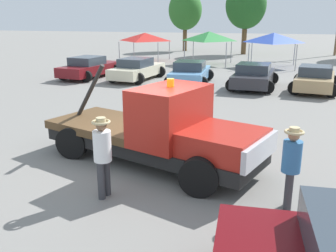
{
  "coord_description": "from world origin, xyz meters",
  "views": [
    {
      "loc": [
        3.04,
        -8.89,
        3.77
      ],
      "look_at": [
        0.5,
        0.0,
        1.05
      ],
      "focal_mm": 40.0,
      "sensor_mm": 36.0,
      "label": 1
    }
  ],
  "objects_px": {
    "person_near_truck": "(291,162)",
    "parked_car_charcoal": "(254,76)",
    "parked_car_skyblue": "(190,73)",
    "canopy_tent_green": "(209,36)",
    "tree_left": "(185,10)",
    "canopy_tent_red": "(145,37)",
    "tow_truck": "(161,132)",
    "person_at_hood": "(102,151)",
    "traffic_cone": "(214,127)",
    "parked_car_cream": "(137,69)",
    "parked_car_maroon": "(89,67)",
    "canopy_tent_blue": "(274,38)",
    "tree_center": "(246,5)",
    "parked_car_tan": "(315,79)"
  },
  "relations": [
    {
      "from": "person_at_hood",
      "to": "tree_left",
      "type": "relative_size",
      "value": 0.27
    },
    {
      "from": "canopy_tent_green",
      "to": "tree_left",
      "type": "relative_size",
      "value": 0.51
    },
    {
      "from": "tree_center",
      "to": "parked_car_cream",
      "type": "bearing_deg",
      "value": -105.04
    },
    {
      "from": "parked_car_charcoal",
      "to": "canopy_tent_blue",
      "type": "height_order",
      "value": "canopy_tent_blue"
    },
    {
      "from": "person_near_truck",
      "to": "traffic_cone",
      "type": "xyz_separation_m",
      "value": [
        -2.24,
        4.51,
        -0.76
      ]
    },
    {
      "from": "canopy_tent_blue",
      "to": "parked_car_cream",
      "type": "bearing_deg",
      "value": -132.97
    },
    {
      "from": "person_near_truck",
      "to": "parked_car_tan",
      "type": "height_order",
      "value": "person_near_truck"
    },
    {
      "from": "traffic_cone",
      "to": "parked_car_tan",
      "type": "bearing_deg",
      "value": 66.67
    },
    {
      "from": "canopy_tent_green",
      "to": "tree_center",
      "type": "xyz_separation_m",
      "value": [
        1.98,
        9.34,
        2.57
      ]
    },
    {
      "from": "parked_car_charcoal",
      "to": "tree_left",
      "type": "relative_size",
      "value": 0.69
    },
    {
      "from": "person_near_truck",
      "to": "canopy_tent_blue",
      "type": "height_order",
      "value": "canopy_tent_blue"
    },
    {
      "from": "parked_car_maroon",
      "to": "tree_center",
      "type": "height_order",
      "value": "tree_center"
    },
    {
      "from": "person_at_hood",
      "to": "canopy_tent_blue",
      "type": "distance_m",
      "value": 23.46
    },
    {
      "from": "parked_car_tan",
      "to": "tree_center",
      "type": "relative_size",
      "value": 0.62
    },
    {
      "from": "parked_car_maroon",
      "to": "canopy_tent_red",
      "type": "relative_size",
      "value": 1.39
    },
    {
      "from": "parked_car_skyblue",
      "to": "canopy_tent_green",
      "type": "xyz_separation_m",
      "value": [
        -0.59,
        9.34,
        1.59
      ]
    },
    {
      "from": "parked_car_tan",
      "to": "canopy_tent_blue",
      "type": "height_order",
      "value": "canopy_tent_blue"
    },
    {
      "from": "tow_truck",
      "to": "person_at_hood",
      "type": "distance_m",
      "value": 2.17
    },
    {
      "from": "parked_car_maroon",
      "to": "tow_truck",
      "type": "bearing_deg",
      "value": -138.15
    },
    {
      "from": "person_near_truck",
      "to": "parked_car_charcoal",
      "type": "height_order",
      "value": "person_near_truck"
    },
    {
      "from": "parked_car_charcoal",
      "to": "tree_left",
      "type": "distance_m",
      "value": 23.12
    },
    {
      "from": "parked_car_skyblue",
      "to": "person_at_hood",
      "type": "bearing_deg",
      "value": -178.07
    },
    {
      "from": "tow_truck",
      "to": "parked_car_charcoal",
      "type": "relative_size",
      "value": 1.41
    },
    {
      "from": "tow_truck",
      "to": "parked_car_maroon",
      "type": "height_order",
      "value": "tow_truck"
    },
    {
      "from": "tree_center",
      "to": "traffic_cone",
      "type": "xyz_separation_m",
      "value": [
        1.48,
        -27.83,
        -4.55
      ]
    },
    {
      "from": "traffic_cone",
      "to": "canopy_tent_green",
      "type": "bearing_deg",
      "value": 100.6
    },
    {
      "from": "canopy_tent_blue",
      "to": "tree_center",
      "type": "distance_m",
      "value": 10.44
    },
    {
      "from": "parked_car_skyblue",
      "to": "traffic_cone",
      "type": "bearing_deg",
      "value": -165.92
    },
    {
      "from": "person_near_truck",
      "to": "parked_car_charcoal",
      "type": "xyz_separation_m",
      "value": [
        -1.54,
        13.47,
        -0.37
      ]
    },
    {
      "from": "person_at_hood",
      "to": "canopy_tent_green",
      "type": "distance_m",
      "value": 23.66
    },
    {
      "from": "tree_left",
      "to": "traffic_cone",
      "type": "height_order",
      "value": "tree_left"
    },
    {
      "from": "person_at_hood",
      "to": "parked_car_tan",
      "type": "relative_size",
      "value": 0.4
    },
    {
      "from": "person_at_hood",
      "to": "parked_car_charcoal",
      "type": "distance_m",
      "value": 14.21
    },
    {
      "from": "parked_car_tan",
      "to": "parked_car_maroon",
      "type": "bearing_deg",
      "value": 94.1
    },
    {
      "from": "person_at_hood",
      "to": "tree_left",
      "type": "distance_m",
      "value": 35.81
    },
    {
      "from": "parked_car_charcoal",
      "to": "traffic_cone",
      "type": "height_order",
      "value": "parked_car_charcoal"
    },
    {
      "from": "parked_car_skyblue",
      "to": "tree_left",
      "type": "relative_size",
      "value": 0.67
    },
    {
      "from": "parked_car_skyblue",
      "to": "canopy_tent_green",
      "type": "distance_m",
      "value": 9.49
    },
    {
      "from": "parked_car_tan",
      "to": "tree_left",
      "type": "relative_size",
      "value": 0.68
    },
    {
      "from": "person_at_hood",
      "to": "canopy_tent_blue",
      "type": "relative_size",
      "value": 0.53
    },
    {
      "from": "parked_car_charcoal",
      "to": "canopy_tent_blue",
      "type": "xyz_separation_m",
      "value": [
        0.81,
        9.21,
        1.56
      ]
    },
    {
      "from": "person_near_truck",
      "to": "parked_car_cream",
      "type": "xyz_separation_m",
      "value": [
        -8.58,
        14.26,
        -0.37
      ]
    },
    {
      "from": "parked_car_skyblue",
      "to": "canopy_tent_blue",
      "type": "bearing_deg",
      "value": -29.26
    },
    {
      "from": "person_at_hood",
      "to": "parked_car_charcoal",
      "type": "height_order",
      "value": "person_at_hood"
    },
    {
      "from": "canopy_tent_red",
      "to": "canopy_tent_green",
      "type": "xyz_separation_m",
      "value": [
        5.71,
        -0.86,
        0.18
      ]
    },
    {
      "from": "person_at_hood",
      "to": "traffic_cone",
      "type": "bearing_deg",
      "value": -98.75
    },
    {
      "from": "traffic_cone",
      "to": "person_near_truck",
      "type": "bearing_deg",
      "value": -63.6
    },
    {
      "from": "person_near_truck",
      "to": "parked_car_charcoal",
      "type": "bearing_deg",
      "value": -82.89
    },
    {
      "from": "parked_car_maroon",
      "to": "parked_car_cream",
      "type": "xyz_separation_m",
      "value": [
        3.22,
        0.02,
        -0.0
      ]
    },
    {
      "from": "parked_car_cream",
      "to": "traffic_cone",
      "type": "height_order",
      "value": "parked_car_cream"
    }
  ]
}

